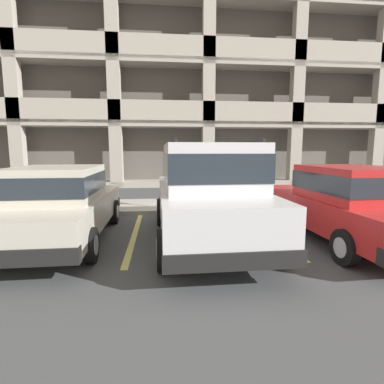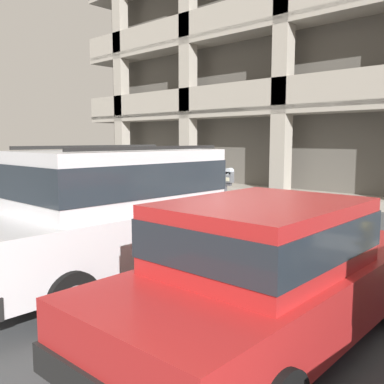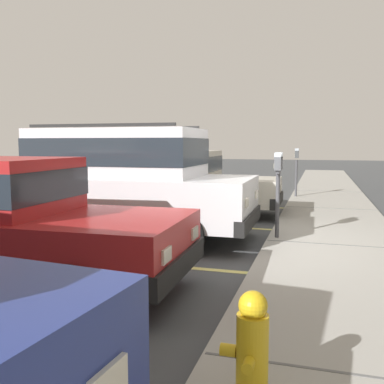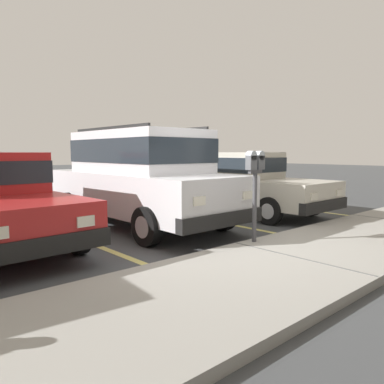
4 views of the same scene
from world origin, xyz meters
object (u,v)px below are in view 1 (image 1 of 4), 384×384
object	(u,v)px
parking_garage	(196,38)
silver_suv	(206,189)
red_sedan	(61,202)
fire_hydrant	(330,194)
parking_meter_near	(182,173)
dark_hatchback	(345,201)

from	to	relation	value
parking_garage	silver_suv	bearing A→B (deg)	-95.94
silver_suv	parking_garage	xyz separation A→B (m)	(1.51, 14.46, 7.95)
red_sedan	fire_hydrant	distance (m)	7.94
red_sedan	parking_garage	bearing A→B (deg)	72.18
parking_meter_near	silver_suv	bearing A→B (deg)	-84.21
parking_garage	fire_hydrant	world-z (taller)	parking_garage
dark_hatchback	parking_garage	distance (m)	16.91
fire_hydrant	dark_hatchback	bearing A→B (deg)	-116.62
red_sedan	dark_hatchback	size ratio (longest dim) A/B	0.99
silver_suv	dark_hatchback	distance (m)	2.84
silver_suv	parking_garage	world-z (taller)	parking_garage
dark_hatchback	parking_garage	xyz separation A→B (m)	(-1.31, 14.72, 8.21)
red_sedan	parking_garage	size ratio (longest dim) A/B	0.14
silver_suv	parking_garage	distance (m)	16.57
red_sedan	silver_suv	bearing A→B (deg)	-5.46
dark_hatchback	red_sedan	bearing A→B (deg)	173.31
parking_meter_near	parking_garage	distance (m)	14.18
red_sedan	dark_hatchback	distance (m)	5.76
parking_meter_near	fire_hydrant	bearing A→B (deg)	3.56
silver_suv	dark_hatchback	xyz separation A→B (m)	(2.82, -0.26, -0.27)
dark_hatchback	fire_hydrant	size ratio (longest dim) A/B	6.47
silver_suv	parking_meter_near	xyz separation A→B (m)	(-0.28, 2.78, 0.11)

